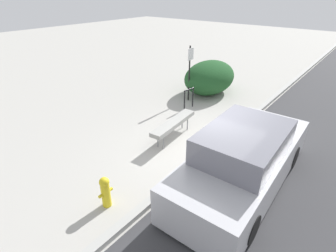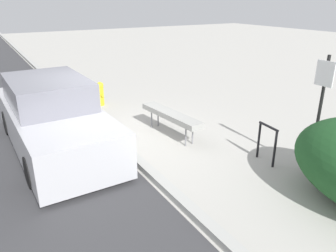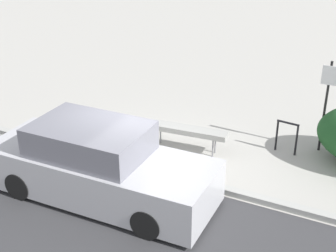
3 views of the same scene
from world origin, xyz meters
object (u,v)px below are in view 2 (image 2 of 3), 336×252
at_px(bench, 171,115).
at_px(parked_car_near, 53,118).
at_px(fire_hydrant, 101,93).
at_px(sign_post, 320,105).
at_px(bike_rack, 267,140).

relative_size(bench, parked_car_near, 0.43).
bearing_deg(fire_hydrant, parked_car_near, -38.32).
relative_size(sign_post, parked_car_near, 0.48).
bearing_deg(bike_rack, bench, -156.70).
bearing_deg(sign_post, bike_rack, -145.50).
distance_m(bench, fire_hydrant, 3.35).
bearing_deg(bench, parked_car_near, -111.11).
bearing_deg(fire_hydrant, sign_post, 18.75).
xyz_separation_m(bench, sign_post, (2.97, 1.46, 0.85)).
height_order(sign_post, fire_hydrant, sign_post).
bearing_deg(fire_hydrant, bike_rack, 16.40).
xyz_separation_m(bike_rack, sign_post, (0.72, 0.49, 0.88)).
xyz_separation_m(fire_hydrant, parked_car_near, (2.53, -2.00, 0.30)).
xyz_separation_m(sign_post, parked_car_near, (-3.72, -4.12, -0.68)).
distance_m(sign_post, parked_car_near, 5.59).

